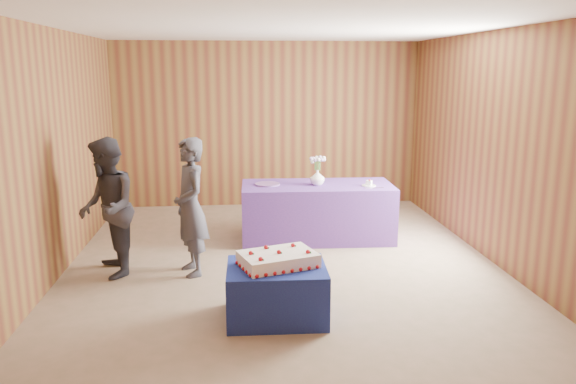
{
  "coord_description": "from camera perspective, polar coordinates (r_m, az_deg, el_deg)",
  "views": [
    {
      "loc": [
        -0.54,
        -6.3,
        2.26
      ],
      "look_at": [
        0.07,
        0.1,
        0.84
      ],
      "focal_mm": 35.0,
      "sensor_mm": 36.0,
      "label": 1
    }
  ],
  "objects": [
    {
      "name": "room_shell",
      "position": [
        6.34,
        -0.59,
        8.3
      ],
      "size": [
        5.04,
        6.04,
        2.72
      ],
      "color": "brown",
      "rests_on": "ground"
    },
    {
      "name": "flower_spray",
      "position": [
        7.39,
        3.02,
        3.32
      ],
      "size": [
        0.22,
        0.22,
        0.17
      ],
      "color": "#39702C",
      "rests_on": "vase"
    },
    {
      "name": "plate",
      "position": [
        7.45,
        8.22,
        0.65
      ],
      "size": [
        0.22,
        0.22,
        0.01
      ],
      "primitive_type": "cylinder",
      "rotation": [
        0.0,
        0.0,
        -0.21
      ],
      "color": "white",
      "rests_on": "serving_table"
    },
    {
      "name": "guest_left",
      "position": [
        6.27,
        -9.88,
        -1.53
      ],
      "size": [
        0.54,
        0.65,
        1.53
      ],
      "primitive_type": "imported",
      "rotation": [
        0.0,
        0.0,
        -1.22
      ],
      "color": "#3C3D47",
      "rests_on": "ground"
    },
    {
      "name": "cake_table",
      "position": [
        5.23,
        -1.17,
        -10.14
      ],
      "size": [
        0.92,
        0.72,
        0.5
      ],
      "primitive_type": "cube",
      "rotation": [
        0.0,
        0.0,
        -0.03
      ],
      "color": "navy",
      "rests_on": "ground"
    },
    {
      "name": "cake_slice",
      "position": [
        7.44,
        8.23,
        0.94
      ],
      "size": [
        0.09,
        0.09,
        0.09
      ],
      "rotation": [
        0.0,
        0.0,
        -0.56
      ],
      "color": "white",
      "rests_on": "plate"
    },
    {
      "name": "sheet_cake",
      "position": [
        5.15,
        -1.02,
        -6.83
      ],
      "size": [
        0.81,
        0.67,
        0.16
      ],
      "rotation": [
        0.0,
        0.0,
        0.32
      ],
      "color": "white",
      "rests_on": "cake_table"
    },
    {
      "name": "ground",
      "position": [
        6.71,
        -0.56,
        -7.24
      ],
      "size": [
        6.0,
        6.0,
        0.0
      ],
      "primitive_type": "plane",
      "color": "gray",
      "rests_on": "ground"
    },
    {
      "name": "platter",
      "position": [
        7.44,
        -2.1,
        0.8
      ],
      "size": [
        0.44,
        0.44,
        0.02
      ],
      "primitive_type": "cylinder",
      "rotation": [
        0.0,
        0.0,
        -0.45
      ],
      "color": "#764E9C",
      "rests_on": "serving_table"
    },
    {
      "name": "vase",
      "position": [
        7.43,
        3.0,
        1.48
      ],
      "size": [
        0.22,
        0.22,
        0.2
      ],
      "primitive_type": "imported",
      "rotation": [
        0.0,
        0.0,
        -0.19
      ],
      "color": "white",
      "rests_on": "serving_table"
    },
    {
      "name": "knife",
      "position": [
        7.32,
        8.76,
        0.4
      ],
      "size": [
        0.26,
        0.06,
        0.0
      ],
      "primitive_type": "cube",
      "rotation": [
        0.0,
        0.0,
        0.13
      ],
      "color": "#BAB9BE",
      "rests_on": "serving_table"
    },
    {
      "name": "serving_table",
      "position": [
        7.56,
        2.97,
        -2.02
      ],
      "size": [
        2.03,
        0.96,
        0.75
      ],
      "primitive_type": "cube",
      "rotation": [
        0.0,
        0.0,
        -0.03
      ],
      "color": "#623491",
      "rests_on": "ground"
    },
    {
      "name": "guest_right",
      "position": [
        6.43,
        -17.88,
        -1.57
      ],
      "size": [
        0.78,
        0.89,
        1.54
      ],
      "primitive_type": "imported",
      "rotation": [
        0.0,
        0.0,
        -1.28
      ],
      "color": "#34353F",
      "rests_on": "ground"
    }
  ]
}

